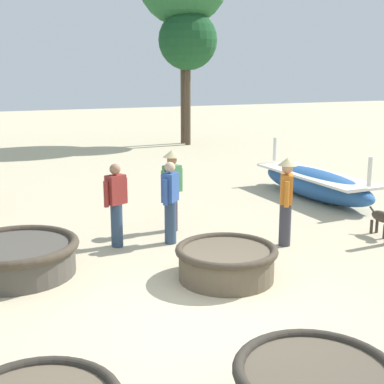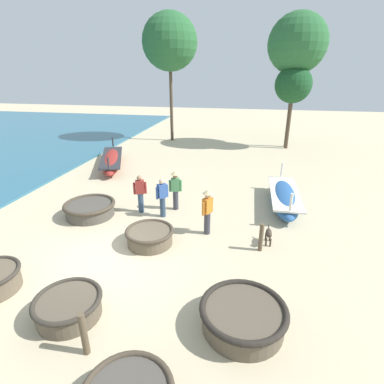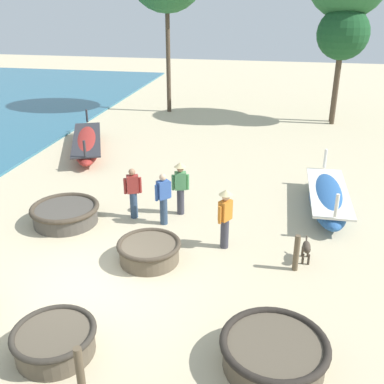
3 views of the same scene
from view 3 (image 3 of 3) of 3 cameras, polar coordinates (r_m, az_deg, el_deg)
name	(u,v)px [view 3 (image 3 of 3)]	position (r m, az deg, el deg)	size (l,w,h in m)	color
ground_plane	(96,285)	(10.86, -12.06, -11.46)	(80.00, 80.00, 0.00)	#C6B793
coracle_nearest	(65,213)	(13.68, -15.80, -2.61)	(2.00, 2.00, 0.56)	#4C473F
coracle_front_left	(149,251)	(11.40, -5.46, -7.42)	(1.62, 1.62, 0.54)	brown
coracle_far_left	(55,340)	(9.14, -17.05, -17.55)	(1.58, 1.58, 0.54)	brown
coracle_weathered	(274,352)	(8.63, 10.35, -19.35)	(1.97, 1.97, 0.59)	brown
long_boat_blue_hull	(328,198)	(14.58, 16.85, -0.71)	(1.18, 4.20, 1.35)	#285693
long_boat_red_hull	(87,143)	(19.88, -13.18, 6.07)	(3.10, 5.48, 1.23)	maroon
fisherman_by_coracle	(133,192)	(13.37, -7.50, 0.00)	(0.50, 0.33, 1.57)	#2D425B
fisherman_standing_left	(163,198)	(12.91, -3.66, -0.73)	(0.40, 0.40, 1.57)	#2D425B
fisherman_hauling	(180,185)	(13.45, -1.48, 0.92)	(0.51, 0.36, 1.67)	#383842
fisherman_standing_right	(225,215)	(11.65, 4.23, -2.92)	(0.37, 0.47, 1.67)	#383842
dog	(306,248)	(11.64, 14.33, -6.95)	(0.20, 0.69, 0.55)	#3D3328
mooring_post_mid_beach	(80,373)	(8.11, -14.01, -21.36)	(0.14, 0.14, 1.02)	brown
mooring_post_shoreline	(296,253)	(11.19, 13.11, -7.54)	(0.14, 0.14, 0.95)	brown
tree_rightmost	(343,34)	(24.16, 18.62, 18.46)	(2.52, 2.52, 5.73)	#4C3D2D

